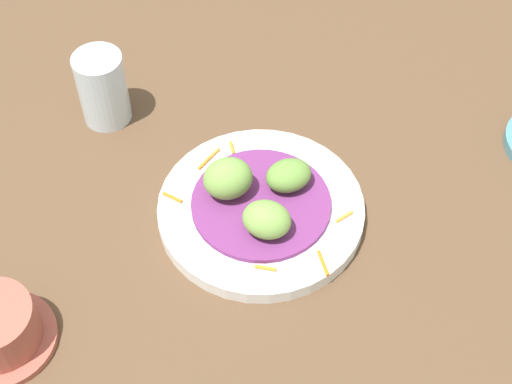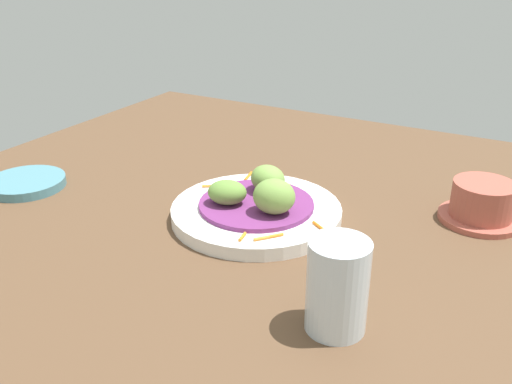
# 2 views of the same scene
# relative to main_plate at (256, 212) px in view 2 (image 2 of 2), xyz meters

# --- Properties ---
(table_surface) EXTENTS (1.10, 1.10, 0.02)m
(table_surface) POSITION_rel_main_plate_xyz_m (0.01, -0.04, -0.02)
(table_surface) COLOR brown
(table_surface) RESTS_ON ground
(main_plate) EXTENTS (0.23, 0.23, 0.02)m
(main_plate) POSITION_rel_main_plate_xyz_m (0.00, 0.00, 0.00)
(main_plate) COLOR white
(main_plate) RESTS_ON table_surface
(cabbage_bed) EXTENTS (0.16, 0.16, 0.01)m
(cabbage_bed) POSITION_rel_main_plate_xyz_m (0.00, 0.00, 0.01)
(cabbage_bed) COLOR #702D6B
(cabbage_bed) RESTS_ON main_plate
(carrot_garnish) EXTENTS (0.21, 0.20, 0.00)m
(carrot_garnish) POSITION_rel_main_plate_xyz_m (0.01, 0.00, 0.01)
(carrot_garnish) COLOR orange
(carrot_garnish) RESTS_ON main_plate
(guac_scoop_left) EXTENTS (0.06, 0.06, 0.03)m
(guac_scoop_left) POSITION_rel_main_plate_xyz_m (-0.03, -0.02, 0.03)
(guac_scoop_left) COLOR olive
(guac_scoop_left) RESTS_ON cabbage_bed
(guac_scoop_center) EXTENTS (0.07, 0.06, 0.05)m
(guac_scoop_center) POSITION_rel_main_plate_xyz_m (0.04, -0.02, 0.04)
(guac_scoop_center) COLOR #759E47
(guac_scoop_center) RESTS_ON cabbage_bed
(guac_scoop_right) EXTENTS (0.07, 0.06, 0.04)m
(guac_scoop_right) POSITION_rel_main_plate_xyz_m (-0.00, 0.04, 0.03)
(guac_scoop_right) COLOR #759E47
(guac_scoop_right) RESTS_ON cabbage_bed
(side_plate_small) EXTENTS (0.12, 0.12, 0.01)m
(side_plate_small) POSITION_rel_main_plate_xyz_m (-0.37, -0.08, -0.00)
(side_plate_small) COLOR teal
(side_plate_small) RESTS_ON table_surface
(terracotta_bowl) EXTENTS (0.11, 0.11, 0.06)m
(terracotta_bowl) POSITION_rel_main_plate_xyz_m (0.27, 0.14, 0.02)
(terracotta_bowl) COLOR #A85142
(terracotta_bowl) RESTS_ON table_surface
(water_glass) EXTENTS (0.06, 0.06, 0.10)m
(water_glass) POSITION_rel_main_plate_xyz_m (0.18, -0.17, 0.04)
(water_glass) COLOR silver
(water_glass) RESTS_ON table_surface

